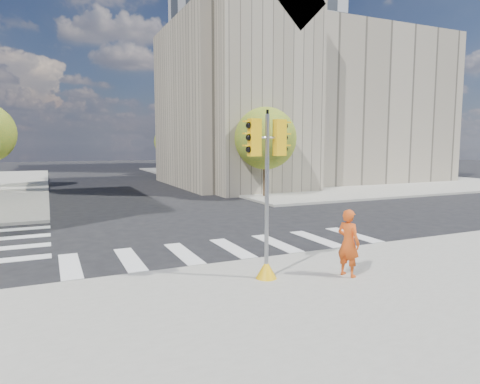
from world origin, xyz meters
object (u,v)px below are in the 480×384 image
lamp_far (191,135)px  traffic_signal (267,209)px  photographer (348,243)px  lamp_near (247,132)px

lamp_far → traffic_signal: 35.14m
lamp_far → photographer: size_ratio=4.42×
lamp_far → photographer: (-6.67, -34.66, -3.51)m
lamp_near → traffic_signal: bearing=-113.8°
lamp_near → lamp_far: size_ratio=1.00×
lamp_near → traffic_signal: (-8.78, -19.93, -2.55)m
lamp_near → lamp_far: (0.00, 14.00, 0.00)m
lamp_near → lamp_far: 14.00m
lamp_near → photographer: lamp_near is taller
lamp_far → photographer: lamp_far is taller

